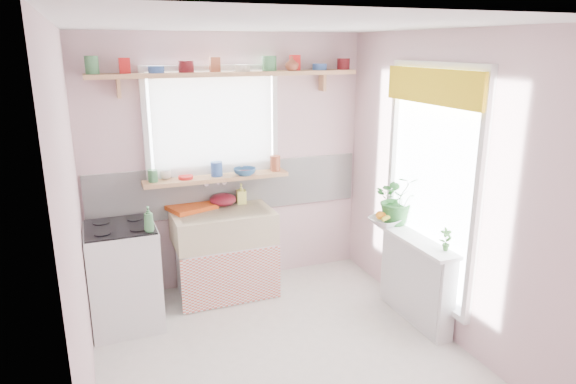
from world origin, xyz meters
name	(u,v)px	position (x,y,z in m)	size (l,w,h in m)	color
room	(321,161)	(0.66, 0.86, 1.37)	(3.20, 3.20, 3.20)	silver
sink_unit	(224,253)	(-0.15, 1.29, 0.43)	(0.95, 0.65, 1.11)	white
cooker	(124,276)	(-1.10, 1.05, 0.46)	(0.58, 0.58, 0.93)	white
radiator_ledge	(416,278)	(1.30, 0.20, 0.40)	(0.22, 0.95, 0.78)	white
windowsill	(217,178)	(-0.15, 1.48, 1.14)	(1.40, 0.22, 0.04)	tan
pine_shelf	(229,74)	(0.00, 1.47, 2.12)	(2.52, 0.24, 0.04)	tan
shelf_crockery	(226,66)	(-0.02, 1.47, 2.19)	(2.47, 0.11, 0.12)	#3F7F4C
sill_crockery	(217,170)	(-0.15, 1.48, 1.22)	(1.35, 0.11, 0.12)	#3F7F4C
dish_tray	(191,207)	(-0.41, 1.50, 0.87)	(0.42, 0.32, 0.04)	#D24912
colander	(223,200)	(-0.10, 1.50, 0.91)	(0.26, 0.26, 0.12)	maroon
jade_plant	(398,199)	(1.33, 0.60, 1.01)	(0.43, 0.37, 0.48)	#2A692B
fruit_bowl	(385,221)	(1.21, 0.60, 0.81)	(0.29, 0.29, 0.07)	silver
herb_pot	(446,239)	(1.33, -0.11, 0.87)	(0.10, 0.07, 0.19)	#366E2C
soap_bottle_sink	(241,194)	(0.10, 1.50, 0.95)	(0.09, 0.09, 0.20)	#E5EA68
sill_cup	(166,175)	(-0.63, 1.54, 1.20)	(0.11, 0.11, 0.09)	silver
sill_bowl	(245,172)	(0.11, 1.42, 1.19)	(0.22, 0.22, 0.07)	#2D6093
shelf_vase	(292,64)	(0.60, 1.41, 2.21)	(0.13, 0.13, 0.13)	#97472E
cooker_bottle	(149,219)	(-0.88, 0.83, 1.02)	(0.08, 0.08, 0.21)	#448850
fruit	(386,215)	(1.22, 0.61, 0.87)	(0.20, 0.14, 0.10)	orange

